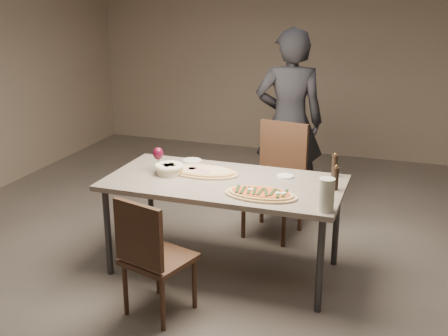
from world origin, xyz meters
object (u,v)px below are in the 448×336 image
(zucchini_pizza, at_px, (261,194))
(diner, at_px, (289,122))
(bread_basket, at_px, (169,168))
(pepper_mill_left, at_px, (335,165))
(carafe, at_px, (326,195))
(chair_far, at_px, (278,173))
(chair_near, at_px, (151,252))
(ham_pizza, at_px, (203,171))
(dining_table, at_px, (224,187))

(zucchini_pizza, height_order, diner, diner)
(bread_basket, distance_m, pepper_mill_left, 1.29)
(carafe, relative_size, chair_far, 0.22)
(pepper_mill_left, distance_m, chair_far, 0.80)
(pepper_mill_left, relative_size, chair_near, 0.22)
(chair_far, height_order, diner, diner)
(chair_near, bearing_deg, zucchini_pizza, 60.02)
(ham_pizza, distance_m, pepper_mill_left, 1.03)
(carafe, distance_m, chair_near, 1.22)
(dining_table, relative_size, carafe, 8.09)
(pepper_mill_left, height_order, chair_near, pepper_mill_left)
(zucchini_pizza, xyz_separation_m, ham_pizza, (-0.57, 0.34, -0.00))
(bread_basket, bearing_deg, dining_table, -0.85)
(ham_pizza, bearing_deg, zucchini_pizza, -50.86)
(bread_basket, distance_m, carafe, 1.34)
(bread_basket, height_order, chair_far, chair_far)
(diner, bearing_deg, chair_near, 64.50)
(ham_pizza, distance_m, bread_basket, 0.27)
(bread_basket, xyz_separation_m, carafe, (1.29, -0.35, 0.06))
(zucchini_pizza, bearing_deg, ham_pizza, 172.59)
(ham_pizza, height_order, chair_near, chair_near)
(dining_table, bearing_deg, chair_near, -106.35)
(chair_near, height_order, chair_far, chair_far)
(bread_basket, bearing_deg, chair_near, -74.53)
(bread_basket, height_order, diner, diner)
(bread_basket, bearing_deg, diner, 65.35)
(carafe, relative_size, chair_near, 0.26)
(zucchini_pizza, distance_m, chair_near, 0.87)
(zucchini_pizza, distance_m, chair_far, 1.12)
(chair_far, xyz_separation_m, diner, (-0.03, 0.54, 0.34))
(chair_far, bearing_deg, bread_basket, 61.63)
(dining_table, relative_size, pepper_mill_left, 9.54)
(dining_table, distance_m, ham_pizza, 0.25)
(zucchini_pizza, distance_m, ham_pizza, 0.66)
(pepper_mill_left, relative_size, diner, 0.10)
(chair_near, bearing_deg, bread_basket, 121.32)
(chair_far, distance_m, diner, 0.64)
(dining_table, height_order, chair_near, chair_near)
(bread_basket, distance_m, chair_near, 0.90)
(carafe, bearing_deg, chair_near, -156.76)
(bread_basket, xyz_separation_m, pepper_mill_left, (1.24, 0.37, 0.04))
(dining_table, height_order, diner, diner)
(pepper_mill_left, bearing_deg, chair_far, 139.32)
(carafe, bearing_deg, dining_table, 157.40)
(carafe, distance_m, diner, 1.87)
(chair_near, relative_size, chair_far, 0.86)
(bread_basket, relative_size, chair_near, 0.26)
(diner, bearing_deg, ham_pizza, 58.26)
(ham_pizza, bearing_deg, chair_far, 40.68)
(chair_near, bearing_deg, carafe, 39.09)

